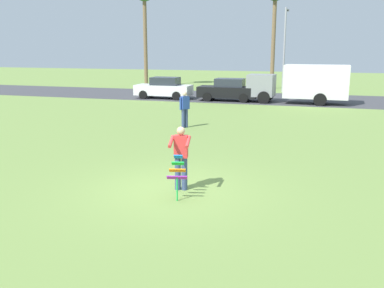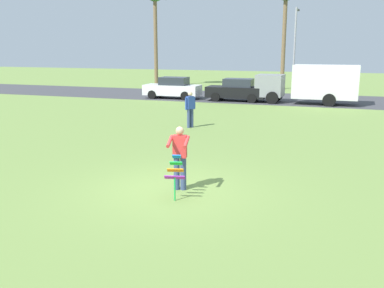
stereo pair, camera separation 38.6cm
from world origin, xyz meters
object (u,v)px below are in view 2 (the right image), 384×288
at_px(kite_held, 175,171).
at_px(parked_car_black, 237,90).
at_px(person_kite_flyer, 180,156).
at_px(streetlight_pole, 295,45).
at_px(parked_car_white, 173,88).
at_px(person_walker_near, 190,108).
at_px(parked_truck_grey_van, 313,83).

distance_m(kite_held, parked_car_black, 20.74).
height_order(person_kite_flyer, kite_held, person_kite_flyer).
relative_size(person_kite_flyer, streetlight_pole, 0.25).
xyz_separation_m(parked_car_white, streetlight_pole, (8.08, 7.48, 3.22)).
relative_size(kite_held, parked_car_white, 0.26).
distance_m(parked_car_black, person_walker_near, 10.99).
height_order(kite_held, parked_truck_grey_van, parked_truck_grey_van).
height_order(parked_car_white, streetlight_pole, streetlight_pole).
distance_m(kite_held, streetlight_pole, 28.17).
bearing_deg(parked_car_white, parked_truck_grey_van, 0.00).
bearing_deg(person_walker_near, parked_truck_grey_van, 65.79).
height_order(kite_held, person_walker_near, person_walker_near).
bearing_deg(person_walker_near, person_kite_flyer, -72.64).
height_order(parked_car_white, parked_car_black, same).
bearing_deg(parked_truck_grey_van, parked_car_black, -179.99).
bearing_deg(person_kite_flyer, kite_held, -78.87).
height_order(parked_car_black, streetlight_pole, streetlight_pole).
xyz_separation_m(parked_car_black, streetlight_pole, (3.16, 7.48, 3.22)).
bearing_deg(streetlight_pole, kite_held, -89.96).
height_order(person_kite_flyer, streetlight_pole, streetlight_pole).
distance_m(parked_car_white, parked_truck_grey_van, 10.16).
bearing_deg(person_walker_near, parked_car_black, 91.50).
relative_size(parked_car_black, streetlight_pole, 0.60).
relative_size(streetlight_pole, person_walker_near, 4.05).
xyz_separation_m(parked_car_white, parked_truck_grey_van, (10.14, 0.00, 0.64)).
xyz_separation_m(person_kite_flyer, parked_car_black, (-3.05, 19.82, -0.18)).
height_order(person_kite_flyer, person_walker_near, same).
bearing_deg(parked_truck_grey_van, person_walker_near, -114.21).
relative_size(kite_held, parked_car_black, 0.26).
xyz_separation_m(parked_car_white, person_walker_near, (5.20, -10.98, 0.16)).
xyz_separation_m(kite_held, parked_car_white, (-8.10, 20.49, 0.06)).
bearing_deg(streetlight_pole, person_walker_near, -98.86).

